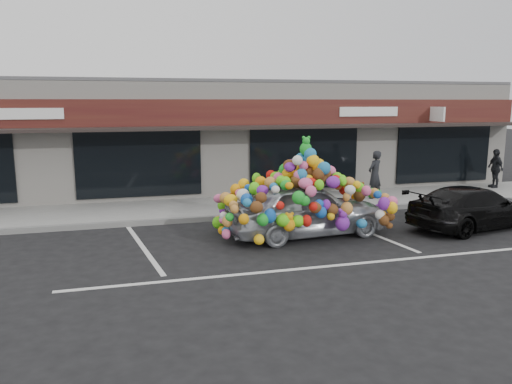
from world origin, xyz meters
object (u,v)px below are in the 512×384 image
object	(u,v)px
black_sedan	(474,207)
pedestrian_a	(375,175)
toy_car	(306,202)
pedestrian_c	(495,168)

from	to	relation	value
black_sedan	pedestrian_a	bearing A→B (deg)	1.25
toy_car	pedestrian_a	bearing A→B (deg)	-53.68
toy_car	black_sedan	xyz separation A→B (m)	(4.85, -0.52, -0.31)
pedestrian_c	pedestrian_a	bearing A→B (deg)	-74.47
toy_car	pedestrian_c	world-z (taller)	toy_car
toy_car	black_sedan	size ratio (longest dim) A/B	1.15
black_sedan	pedestrian_c	world-z (taller)	pedestrian_c
pedestrian_a	pedestrian_c	bearing A→B (deg)	158.21
pedestrian_a	pedestrian_c	distance (m)	5.76
black_sedan	pedestrian_a	world-z (taller)	pedestrian_a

